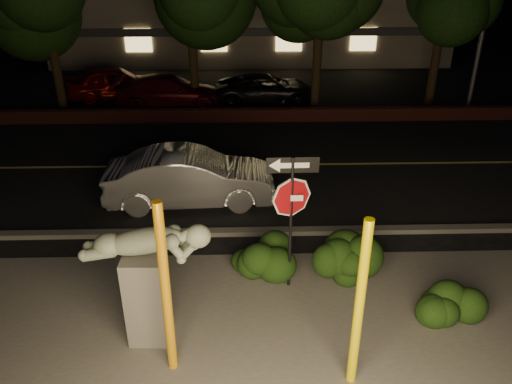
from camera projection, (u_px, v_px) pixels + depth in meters
ground at (257, 133)px, 18.36m from camera, size 90.00×90.00×0.00m
patio at (276, 353)px, 8.54m from camera, size 14.00×6.00×0.02m
road at (260, 165)px, 15.68m from camera, size 80.00×8.00×0.01m
lane_marking at (260, 165)px, 15.67m from camera, size 80.00×0.12×0.00m
curb at (266, 232)px, 12.00m from camera, size 80.00×0.25×0.12m
brick_wall at (256, 115)px, 19.41m from camera, size 40.00×0.35×0.50m
parking_lot at (253, 84)px, 24.60m from camera, size 40.00×12.00×0.01m
building at (250, 19)px, 30.83m from camera, size 22.00×10.20×4.00m
yellow_pole_left at (166, 292)px, 7.58m from camera, size 0.16×0.16×3.10m
yellow_pole_right at (359, 307)px, 7.36m from camera, size 0.15×0.15×2.98m
signpost at (292, 198)px, 9.31m from camera, size 0.96×0.07×2.84m
sculpture at (147, 271)px, 8.28m from camera, size 2.14×0.69×2.29m
hedge_center at (268, 253)px, 10.39m from camera, size 2.02×1.23×0.98m
hedge_right at (352, 257)px, 10.18m from camera, size 1.83×1.27×1.09m
hedge_far_right at (451, 301)px, 9.09m from camera, size 1.46×1.16×0.89m
silver_sedan at (190, 178)px, 13.15m from camera, size 4.50×1.78×1.46m
parked_car_red at (115, 82)px, 22.03m from camera, size 4.47×2.67×1.42m
parked_car_darkred at (170, 91)px, 20.91m from camera, size 4.60×1.95×1.32m
parked_car_dark at (266, 89)px, 21.49m from camera, size 4.45×2.20×1.21m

